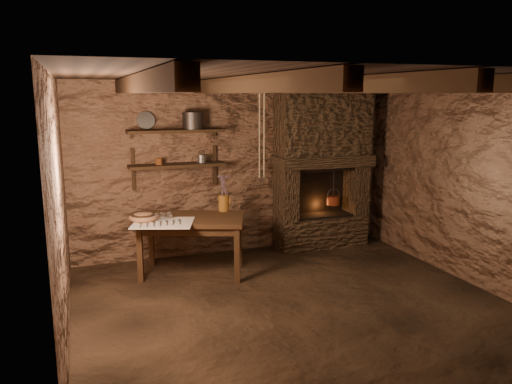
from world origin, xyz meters
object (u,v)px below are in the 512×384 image
object	(u,v)px
wooden_bowl	(143,218)
iron_stockpot	(193,121)
stoneware_jug	(224,195)
red_pot	(333,200)
work_table	(192,243)

from	to	relation	value
wooden_bowl	iron_stockpot	xyz separation A→B (m)	(0.76, 0.58, 1.10)
stoneware_jug	wooden_bowl	world-z (taller)	stoneware_jug
stoneware_jug	iron_stockpot	world-z (taller)	iron_stockpot
stoneware_jug	red_pot	bearing A→B (deg)	6.29
wooden_bowl	red_pot	size ratio (longest dim) A/B	0.62
work_table	red_pot	xyz separation A→B (m)	(2.23, 0.47, 0.30)
wooden_bowl	red_pot	xyz separation A→B (m)	(2.81, 0.46, -0.08)
iron_stockpot	red_pot	bearing A→B (deg)	-3.36
stoneware_jug	wooden_bowl	size ratio (longest dim) A/B	1.42
iron_stockpot	red_pot	world-z (taller)	iron_stockpot
work_table	wooden_bowl	distance (m)	0.69
wooden_bowl	iron_stockpot	world-z (taller)	iron_stockpot
stoneware_jug	work_table	bearing A→B (deg)	-161.81
wooden_bowl	red_pot	bearing A→B (deg)	9.33
red_pot	stoneware_jug	bearing A→B (deg)	-170.76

